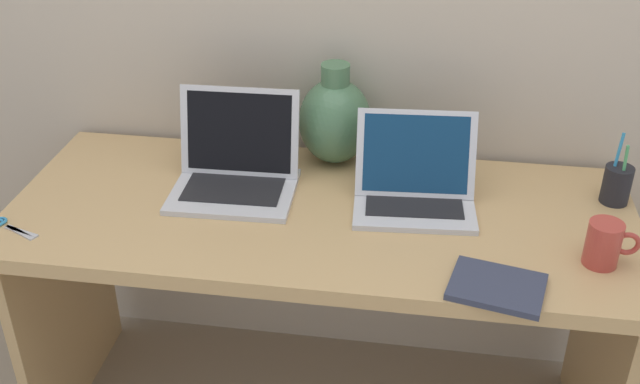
% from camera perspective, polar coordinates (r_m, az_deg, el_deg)
% --- Properties ---
extents(desk, '(1.58, 0.66, 0.73)m').
position_cam_1_polar(desk, '(2.02, 0.00, -4.95)').
color(desk, tan).
rests_on(desk, ground).
extents(laptop_left, '(0.32, 0.27, 0.25)m').
position_cam_1_polar(laptop_left, '(2.02, -6.27, 2.09)').
color(laptop_left, silver).
rests_on(laptop_left, desk).
extents(laptop_right, '(0.32, 0.26, 0.22)m').
position_cam_1_polar(laptop_right, '(1.95, 7.10, 0.78)').
color(laptop_right, silver).
rests_on(laptop_right, desk).
extents(green_vase, '(0.20, 0.20, 0.28)m').
position_cam_1_polar(green_vase, '(2.11, 1.12, 5.43)').
color(green_vase, '#47704C').
rests_on(green_vase, desk).
extents(notebook_stack, '(0.23, 0.19, 0.02)m').
position_cam_1_polar(notebook_stack, '(1.70, 13.07, -6.91)').
color(notebook_stack, '#33384C').
rests_on(notebook_stack, desk).
extents(coffee_mug, '(0.12, 0.08, 0.11)m').
position_cam_1_polar(coffee_mug, '(1.82, 20.48, -3.64)').
color(coffee_mug, '#B23D33').
rests_on(coffee_mug, desk).
extents(pen_cup, '(0.07, 0.07, 0.19)m').
position_cam_1_polar(pen_cup, '(2.08, 21.28, 0.56)').
color(pen_cup, black).
rests_on(pen_cup, desk).
extents(scissors, '(0.14, 0.08, 0.01)m').
position_cam_1_polar(scissors, '(2.01, -22.38, -2.33)').
color(scissors, '#B7B7BC').
rests_on(scissors, desk).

